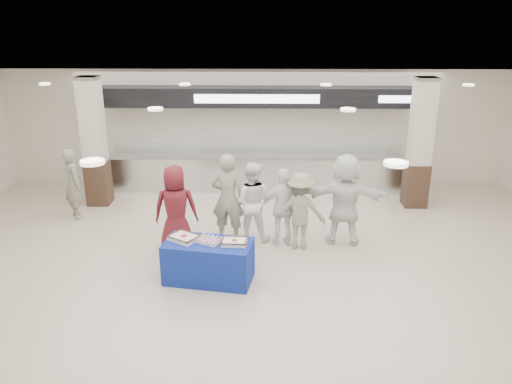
{
  "coord_description": "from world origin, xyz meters",
  "views": [
    {
      "loc": [
        0.21,
        -7.73,
        4.53
      ],
      "look_at": [
        0.04,
        1.6,
        1.24
      ],
      "focal_mm": 35.0,
      "sensor_mm": 36.0,
      "label": 1
    }
  ],
  "objects_px": {
    "sheet_cake_right": "(234,242)",
    "soldier_a": "(228,198)",
    "civilian_maroon": "(176,209)",
    "display_table": "(209,261)",
    "cupcake_tray": "(208,240)",
    "sheet_cake_left": "(184,237)",
    "chef_short": "(284,208)",
    "civilian_white": "(345,200)",
    "soldier_bg": "(73,184)",
    "chef_tall": "(251,202)",
    "soldier_b": "(300,211)"
  },
  "relations": [
    {
      "from": "civilian_maroon",
      "to": "cupcake_tray",
      "type": "bearing_deg",
      "value": 118.07
    },
    {
      "from": "civilian_maroon",
      "to": "display_table",
      "type": "bearing_deg",
      "value": 117.42
    },
    {
      "from": "soldier_b",
      "to": "soldier_bg",
      "type": "bearing_deg",
      "value": -11.29
    },
    {
      "from": "sheet_cake_right",
      "to": "civilian_maroon",
      "type": "bearing_deg",
      "value": 133.8
    },
    {
      "from": "soldier_b",
      "to": "soldier_a",
      "type": "bearing_deg",
      "value": -6.46
    },
    {
      "from": "cupcake_tray",
      "to": "civilian_maroon",
      "type": "xyz_separation_m",
      "value": [
        -0.78,
        1.23,
        0.11
      ]
    },
    {
      "from": "display_table",
      "to": "civilian_maroon",
      "type": "bearing_deg",
      "value": 131.52
    },
    {
      "from": "soldier_a",
      "to": "soldier_b",
      "type": "xyz_separation_m",
      "value": [
        1.49,
        -0.31,
        -0.15
      ]
    },
    {
      "from": "display_table",
      "to": "civilian_maroon",
      "type": "xyz_separation_m",
      "value": [
        -0.77,
        1.25,
        0.52
      ]
    },
    {
      "from": "chef_tall",
      "to": "soldier_b",
      "type": "height_order",
      "value": "chef_tall"
    },
    {
      "from": "sheet_cake_right",
      "to": "soldier_b",
      "type": "xyz_separation_m",
      "value": [
        1.25,
        1.46,
        0.01
      ]
    },
    {
      "from": "sheet_cake_right",
      "to": "civilian_maroon",
      "type": "height_order",
      "value": "civilian_maroon"
    },
    {
      "from": "soldier_b",
      "to": "cupcake_tray",
      "type": "bearing_deg",
      "value": 44.12
    },
    {
      "from": "soldier_bg",
      "to": "civilian_maroon",
      "type": "bearing_deg",
      "value": -158.12
    },
    {
      "from": "cupcake_tray",
      "to": "chef_short",
      "type": "bearing_deg",
      "value": 47.45
    },
    {
      "from": "sheet_cake_right",
      "to": "civilian_maroon",
      "type": "distance_m",
      "value": 1.81
    },
    {
      "from": "sheet_cake_right",
      "to": "soldier_a",
      "type": "relative_size",
      "value": 0.24
    },
    {
      "from": "cupcake_tray",
      "to": "civilian_white",
      "type": "height_order",
      "value": "civilian_white"
    },
    {
      "from": "cupcake_tray",
      "to": "civilian_white",
      "type": "bearing_deg",
      "value": 31.45
    },
    {
      "from": "chef_short",
      "to": "civilian_maroon",
      "type": "bearing_deg",
      "value": -1.47
    },
    {
      "from": "chef_short",
      "to": "soldier_b",
      "type": "height_order",
      "value": "chef_short"
    },
    {
      "from": "sheet_cake_right",
      "to": "display_table",
      "type": "bearing_deg",
      "value": 173.27
    },
    {
      "from": "chef_tall",
      "to": "chef_short",
      "type": "height_order",
      "value": "chef_tall"
    },
    {
      "from": "soldier_a",
      "to": "civilian_white",
      "type": "relative_size",
      "value": 0.98
    },
    {
      "from": "soldier_b",
      "to": "civilian_white",
      "type": "distance_m",
      "value": 0.97
    },
    {
      "from": "soldier_b",
      "to": "civilian_white",
      "type": "xyz_separation_m",
      "value": [
        0.93,
        0.23,
        0.17
      ]
    },
    {
      "from": "sheet_cake_right",
      "to": "cupcake_tray",
      "type": "xyz_separation_m",
      "value": [
        -0.47,
        0.07,
        -0.01
      ]
    },
    {
      "from": "display_table",
      "to": "soldier_b",
      "type": "height_order",
      "value": "soldier_b"
    },
    {
      "from": "chef_short",
      "to": "civilian_white",
      "type": "distance_m",
      "value": 1.27
    },
    {
      "from": "sheet_cake_left",
      "to": "chef_tall",
      "type": "relative_size",
      "value": 0.36
    },
    {
      "from": "sheet_cake_left",
      "to": "sheet_cake_right",
      "type": "relative_size",
      "value": 1.36
    },
    {
      "from": "display_table",
      "to": "sheet_cake_right",
      "type": "bearing_deg",
      "value": 2.9
    },
    {
      "from": "chef_tall",
      "to": "soldier_bg",
      "type": "bearing_deg",
      "value": -6.95
    },
    {
      "from": "sheet_cake_left",
      "to": "sheet_cake_right",
      "type": "height_order",
      "value": "sheet_cake_left"
    },
    {
      "from": "civilian_maroon",
      "to": "chef_tall",
      "type": "xyz_separation_m",
      "value": [
        1.5,
        0.55,
        -0.04
      ]
    },
    {
      "from": "chef_tall",
      "to": "chef_short",
      "type": "xyz_separation_m",
      "value": [
        0.67,
        -0.27,
        -0.03
      ]
    },
    {
      "from": "chef_short",
      "to": "soldier_bg",
      "type": "distance_m",
      "value": 5.07
    },
    {
      "from": "display_table",
      "to": "cupcake_tray",
      "type": "distance_m",
      "value": 0.41
    },
    {
      "from": "civilian_white",
      "to": "soldier_a",
      "type": "bearing_deg",
      "value": 4.07
    },
    {
      "from": "sheet_cake_right",
      "to": "civilian_white",
      "type": "bearing_deg",
      "value": 37.81
    },
    {
      "from": "sheet_cake_left",
      "to": "sheet_cake_right",
      "type": "distance_m",
      "value": 0.93
    },
    {
      "from": "soldier_bg",
      "to": "chef_short",
      "type": "bearing_deg",
      "value": -142.11
    },
    {
      "from": "chef_short",
      "to": "soldier_b",
      "type": "xyz_separation_m",
      "value": [
        0.33,
        -0.13,
        -0.02
      ]
    },
    {
      "from": "cupcake_tray",
      "to": "soldier_a",
      "type": "xyz_separation_m",
      "value": [
        0.23,
        1.69,
        0.17
      ]
    },
    {
      "from": "civilian_white",
      "to": "soldier_bg",
      "type": "relative_size",
      "value": 1.16
    },
    {
      "from": "sheet_cake_right",
      "to": "chef_tall",
      "type": "relative_size",
      "value": 0.26
    },
    {
      "from": "civilian_white",
      "to": "soldier_bg",
      "type": "height_order",
      "value": "civilian_white"
    },
    {
      "from": "display_table",
      "to": "sheet_cake_left",
      "type": "distance_m",
      "value": 0.62
    },
    {
      "from": "display_table",
      "to": "soldier_bg",
      "type": "xyz_separation_m",
      "value": [
        -3.47,
        2.95,
        0.47
      ]
    },
    {
      "from": "civilian_white",
      "to": "soldier_bg",
      "type": "xyz_separation_m",
      "value": [
        -6.13,
        1.31,
        -0.13
      ]
    }
  ]
}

